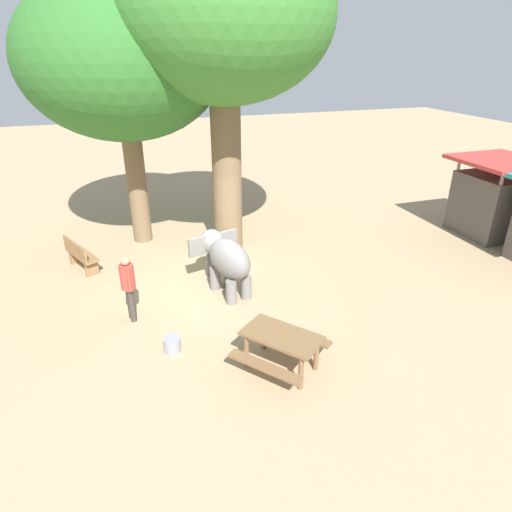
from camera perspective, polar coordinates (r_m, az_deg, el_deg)
The scene contains 9 objects.
ground_plane at distance 11.79m, azimuth -6.05°, elevation -3.71°, with size 60.00×60.00×0.00m, color tan.
elephant at distance 11.09m, azimuth -4.00°, elevation -0.23°, with size 2.10×1.47×1.44m.
person_handler at distance 10.25m, azimuth -16.25°, elevation -3.41°, with size 0.50×0.32×1.62m.
shade_tree_main at distance 13.79m, azimuth -16.97°, elevation 23.05°, with size 6.15×5.64×7.58m.
shade_tree_secondary at distance 12.68m, azimuth -4.37°, elevation 28.27°, with size 6.17×5.66×8.63m.
wooden_bench at distance 13.24m, azimuth -21.86°, elevation 0.17°, with size 1.44×0.95×0.88m.
picnic_table_near at distance 8.62m, azimuth 3.32°, elevation -11.17°, with size 2.09×2.09×0.78m.
market_stall_red at distance 16.49m, azimuth 28.29°, elevation 6.28°, with size 2.50×2.50×2.52m.
feed_bucket at distance 9.43m, azimuth -10.82°, elevation -11.20°, with size 0.36×0.36×0.32m, color gray.
Camera 1 is at (10.09, -2.07, 5.73)m, focal length 30.84 mm.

